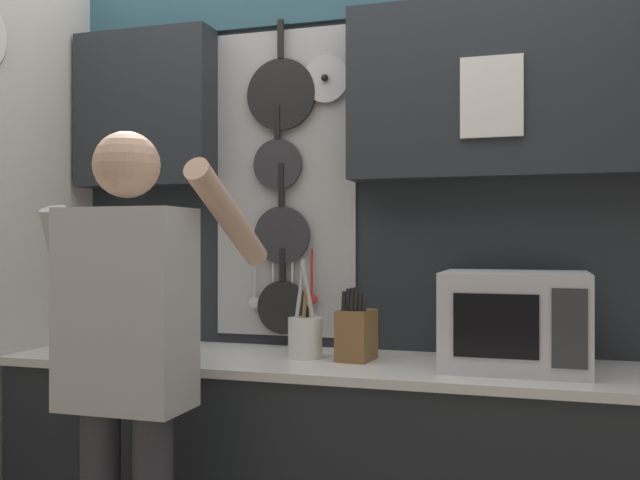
% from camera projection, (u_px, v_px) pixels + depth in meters
% --- Properties ---
extents(back_wall_unit, '(2.88, 0.22, 2.50)m').
position_uv_depth(back_wall_unit, '(351.00, 188.00, 2.77)').
color(back_wall_unit, '#23282D').
rests_on(back_wall_unit, ground_plane).
extents(microwave, '(0.47, 0.38, 0.32)m').
position_uv_depth(microwave, '(515.00, 320.00, 2.34)').
color(microwave, silver).
rests_on(microwave, base_cabinet_counter).
extents(knife_block, '(0.13, 0.16, 0.26)m').
position_uv_depth(knife_block, '(356.00, 334.00, 2.50)').
color(knife_block, brown).
rests_on(knife_block, base_cabinet_counter).
extents(utensil_crock, '(0.12, 0.12, 0.35)m').
position_uv_depth(utensil_crock, '(305.00, 334.00, 2.56)').
color(utensil_crock, white).
rests_on(utensil_crock, base_cabinet_counter).
extents(person, '(0.54, 0.59, 1.64)m').
position_uv_depth(person, '(128.00, 352.00, 2.15)').
color(person, '#383842').
rests_on(person, ground_plane).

